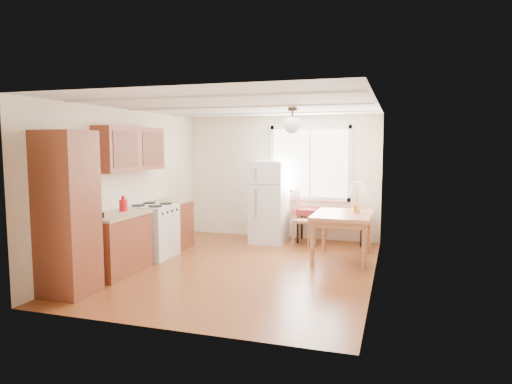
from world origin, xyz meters
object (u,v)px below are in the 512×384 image
at_px(dining_table, 343,219).
at_px(chair, 299,213).
at_px(bench, 331,213).
at_px(refrigerator, 269,202).

height_order(dining_table, chair, chair).
relative_size(bench, chair, 1.35).
relative_size(bench, dining_table, 1.16).
bearing_deg(dining_table, bench, 107.71).
height_order(refrigerator, bench, refrigerator).
relative_size(refrigerator, chair, 1.48).
relative_size(refrigerator, bench, 1.10).
relative_size(dining_table, chair, 1.17).
xyz_separation_m(refrigerator, bench, (1.17, 0.28, -0.20)).
distance_m(refrigerator, bench, 1.22).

